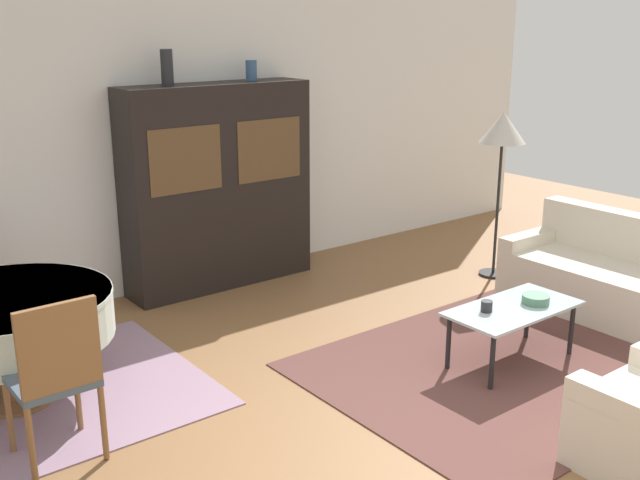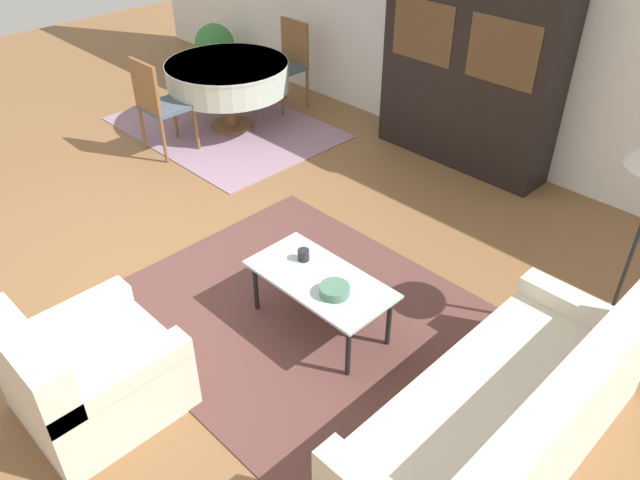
{
  "view_description": "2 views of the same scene",
  "coord_description": "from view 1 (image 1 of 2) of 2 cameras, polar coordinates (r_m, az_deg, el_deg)",
  "views": [
    {
      "loc": [
        -2.9,
        -2.59,
        2.45
      ],
      "look_at": [
        0.2,
        1.4,
        0.95
      ],
      "focal_mm": 42.0,
      "sensor_mm": 36.0,
      "label": 1
    },
    {
      "loc": [
        3.65,
        -1.76,
        3.06
      ],
      "look_at": [
        1.32,
        0.55,
        0.75
      ],
      "focal_mm": 35.0,
      "sensor_mm": 36.0,
      "label": 2
    }
  ],
  "objects": [
    {
      "name": "wall_back",
      "position": [
        6.95,
        -12.77,
        7.02
      ],
      "size": [
        10.0,
        0.06,
        2.7
      ],
      "color": "white",
      "rests_on": "ground_plane"
    },
    {
      "name": "vase_tall",
      "position": [
        6.67,
        -11.59,
        12.75
      ],
      "size": [
        0.11,
        0.11,
        0.31
      ],
      "color": "#232328",
      "rests_on": "display_cabinet"
    },
    {
      "name": "vase_short",
      "position": [
        7.09,
        -5.26,
        12.73
      ],
      "size": [
        0.1,
        0.1,
        0.19
      ],
      "color": "#33517A",
      "rests_on": "display_cabinet"
    },
    {
      "name": "bowl",
      "position": [
        5.73,
        16.11,
        -4.35
      ],
      "size": [
        0.2,
        0.2,
        0.06
      ],
      "color": "#4C7A60",
      "rests_on": "coffee_table"
    },
    {
      "name": "ground_plane",
      "position": [
        4.6,
        9.12,
        -15.92
      ],
      "size": [
        14.0,
        14.0,
        0.0
      ],
      "primitive_type": "plane",
      "color": "brown"
    },
    {
      "name": "couch",
      "position": [
        6.84,
        22.41,
        -3.11
      ],
      "size": [
        0.83,
        2.03,
        0.83
      ],
      "rotation": [
        0.0,
        0.0,
        1.57
      ],
      "color": "beige",
      "rests_on": "ground_plane"
    },
    {
      "name": "display_cabinet",
      "position": [
        7.03,
        -7.77,
        4.05
      ],
      "size": [
        1.81,
        0.44,
        1.89
      ],
      "color": "black",
      "rests_on": "ground_plane"
    },
    {
      "name": "dining_chair_near",
      "position": [
        4.44,
        -19.52,
        -9.43
      ],
      "size": [
        0.44,
        0.44,
        1.0
      ],
      "color": "brown",
      "rests_on": "dining_rug"
    },
    {
      "name": "dining_table",
      "position": [
        5.23,
        -22.75,
        -5.49
      ],
      "size": [
        1.34,
        1.34,
        0.74
      ],
      "color": "brown",
      "rests_on": "dining_rug"
    },
    {
      "name": "area_rug",
      "position": [
        5.68,
        13.45,
        -9.45
      ],
      "size": [
        2.62,
        2.17,
        0.01
      ],
      "color": "brown",
      "rests_on": "ground_plane"
    },
    {
      "name": "floor_lamp",
      "position": [
        7.32,
        13.74,
        7.84
      ],
      "size": [
        0.43,
        0.43,
        1.61
      ],
      "color": "black",
      "rests_on": "ground_plane"
    },
    {
      "name": "cup",
      "position": [
        5.48,
        12.58,
        -4.95
      ],
      "size": [
        0.08,
        0.08,
        0.08
      ],
      "color": "#232328",
      "rests_on": "coffee_table"
    },
    {
      "name": "dining_rug",
      "position": [
        5.4,
        -22.23,
        -11.71
      ],
      "size": [
        2.45,
        1.78,
        0.01
      ],
      "color": "gray",
      "rests_on": "ground_plane"
    },
    {
      "name": "coffee_table",
      "position": [
        5.65,
        14.5,
        -5.39
      ],
      "size": [
        1.03,
        0.52,
        0.43
      ],
      "color": "black",
      "rests_on": "area_rug"
    }
  ]
}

